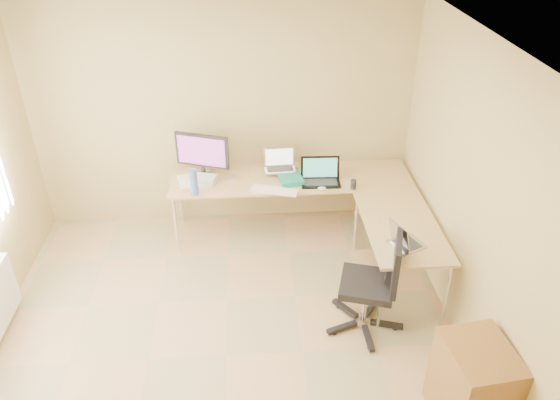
{
  "coord_description": "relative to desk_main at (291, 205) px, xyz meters",
  "views": [
    {
      "loc": [
        0.25,
        -3.3,
        3.62
      ],
      "look_at": [
        0.55,
        1.1,
        0.9
      ],
      "focal_mm": 34.4,
      "sensor_mm": 36.0,
      "label": 1
    }
  ],
  "objects": [
    {
      "name": "papers",
      "position": [
        -1.13,
        -0.01,
        0.37
      ],
      "size": [
        0.28,
        0.35,
        0.01
      ],
      "primitive_type": "cube",
      "rotation": [
        0.0,
        0.0,
        0.24
      ],
      "color": "white",
      "rests_on": "desk_main"
    },
    {
      "name": "wall_right",
      "position": [
        1.38,
        -1.85,
        0.93
      ],
      "size": [
        0.0,
        4.5,
        4.5
      ],
      "primitive_type": "plane",
      "rotation": [
        1.57,
        0.0,
        -1.57
      ],
      "color": "tan",
      "rests_on": "ground"
    },
    {
      "name": "ceiling",
      "position": [
        -0.72,
        -1.85,
        2.24
      ],
      "size": [
        4.5,
        4.5,
        0.0
      ],
      "primitive_type": "plane",
      "rotation": [
        3.14,
        0.0,
        0.0
      ],
      "color": "white",
      "rests_on": "ground"
    },
    {
      "name": "white_box",
      "position": [
        -0.94,
        -0.08,
        0.41
      ],
      "size": [
        0.28,
        0.23,
        0.09
      ],
      "primitive_type": "cube",
      "rotation": [
        0.0,
        0.0,
        -0.27
      ],
      "color": "silver",
      "rests_on": "desk_main"
    },
    {
      "name": "office_chair",
      "position": [
        0.54,
        -1.55,
        0.14
      ],
      "size": [
        0.75,
        0.75,
        1.0
      ],
      "primitive_type": "cube",
      "rotation": [
        0.0,
        0.0,
        -0.28
      ],
      "color": "black",
      "rests_on": "ground"
    },
    {
      "name": "mouse",
      "position": [
        0.3,
        -0.3,
        0.38
      ],
      "size": [
        0.1,
        0.08,
        0.03
      ],
      "primitive_type": "ellipsoid",
      "rotation": [
        0.0,
        0.0,
        0.29
      ],
      "color": "silver",
      "rests_on": "desk_main"
    },
    {
      "name": "keyboard",
      "position": [
        -0.2,
        -0.3,
        0.38
      ],
      "size": [
        0.51,
        0.28,
        0.02
      ],
      "primitive_type": "cube",
      "rotation": [
        0.0,
        0.0,
        -0.32
      ],
      "color": "white",
      "rests_on": "desk_main"
    },
    {
      "name": "desk_main",
      "position": [
        0.0,
        0.0,
        0.0
      ],
      "size": [
        2.65,
        0.7,
        0.73
      ],
      "primitive_type": "cube",
      "color": "tan",
      "rests_on": "ground"
    },
    {
      "name": "cabinet",
      "position": [
        1.13,
        -2.61,
        -0.01
      ],
      "size": [
        0.51,
        0.61,
        0.77
      ],
      "primitive_type": "cube",
      "rotation": [
        0.0,
        0.0,
        0.11
      ],
      "color": "brown",
      "rests_on": "ground"
    },
    {
      "name": "water_bottle",
      "position": [
        -1.04,
        -0.3,
        0.51
      ],
      "size": [
        0.1,
        0.1,
        0.29
      ],
      "primitive_type": "cylinder",
      "rotation": [
        0.0,
        0.0,
        0.2
      ],
      "color": "#446EBD",
      "rests_on": "desk_main"
    },
    {
      "name": "wall_back",
      "position": [
        -0.72,
        0.4,
        0.93
      ],
      "size": [
        4.5,
        0.0,
        4.5
      ],
      "primitive_type": "plane",
      "rotation": [
        1.57,
        0.0,
        0.0
      ],
      "color": "tan",
      "rests_on": "ground"
    },
    {
      "name": "laptop_black",
      "position": [
        0.31,
        -0.15,
        0.5
      ],
      "size": [
        0.43,
        0.32,
        0.27
      ],
      "primitive_type": "cube",
      "rotation": [
        0.0,
        0.0,
        -0.04
      ],
      "color": "black",
      "rests_on": "desk_main"
    },
    {
      "name": "laptop_return",
      "position": [
        0.93,
        -1.33,
        0.47
      ],
      "size": [
        0.4,
        0.36,
        0.22
      ],
      "primitive_type": "cube",
      "rotation": [
        0.0,
        0.0,
        1.99
      ],
      "color": "#ADAFBD",
      "rests_on": "desk_return"
    },
    {
      "name": "mug",
      "position": [
        -0.92,
        -0.11,
        0.41
      ],
      "size": [
        0.11,
        0.11,
        0.1
      ],
      "primitive_type": "imported",
      "rotation": [
        0.0,
        0.0,
        0.09
      ],
      "color": "silver",
      "rests_on": "desk_main"
    },
    {
      "name": "black_cup",
      "position": [
        0.64,
        -0.3,
        0.42
      ],
      "size": [
        0.08,
        0.08,
        0.1
      ],
      "primitive_type": "cylinder",
      "rotation": [
        0.0,
        0.0,
        0.39
      ],
      "color": "black",
      "rests_on": "desk_main"
    },
    {
      "name": "monitor",
      "position": [
        -0.96,
        0.07,
        0.62
      ],
      "size": [
        0.63,
        0.38,
        0.51
      ],
      "primitive_type": "cube",
      "rotation": [
        0.0,
        0.0,
        -0.34
      ],
      "color": "black",
      "rests_on": "desk_main"
    },
    {
      "name": "laptop_center",
      "position": [
        -0.12,
        0.08,
        0.53
      ],
      "size": [
        0.35,
        0.28,
        0.22
      ],
      "primitive_type": "cube",
      "rotation": [
        0.0,
        0.0,
        0.04
      ],
      "color": "silver",
      "rests_on": "desk_main"
    },
    {
      "name": "floor",
      "position": [
        -0.72,
        -1.85,
        -0.36
      ],
      "size": [
        4.5,
        4.5,
        0.0
      ],
      "primitive_type": "plane",
      "color": "tan",
      "rests_on": "ground"
    },
    {
      "name": "desk_fan",
      "position": [
        -0.94,
        0.2,
        0.48
      ],
      "size": [
        0.2,
        0.2,
        0.24
      ],
      "primitive_type": "cylinder",
      "rotation": [
        0.0,
        0.0,
        -0.05
      ],
      "color": "silver",
      "rests_on": "desk_main"
    },
    {
      "name": "desk_return",
      "position": [
        0.98,
        -1.0,
        0.0
      ],
      "size": [
        0.7,
        1.3,
        0.73
      ],
      "primitive_type": "cube",
      "color": "tan",
      "rests_on": "ground"
    },
    {
      "name": "book_stack",
      "position": [
        -0.02,
        -0.06,
        0.39
      ],
      "size": [
        0.28,
        0.36,
        0.06
      ],
      "primitive_type": "cube",
      "rotation": [
        0.0,
        0.0,
        0.12
      ],
      "color": "#197D67",
      "rests_on": "desk_main"
    },
    {
      "name": "cd_stack",
      "position": [
        -0.66,
        -0.01,
        0.38
      ],
      "size": [
        0.16,
        0.16,
        0.03
      ],
      "primitive_type": "cylinder",
      "rotation": [
        0.0,
        0.0,
        -0.22
      ],
      "color": "silver",
      "rests_on": "desk_main"
    }
  ]
}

